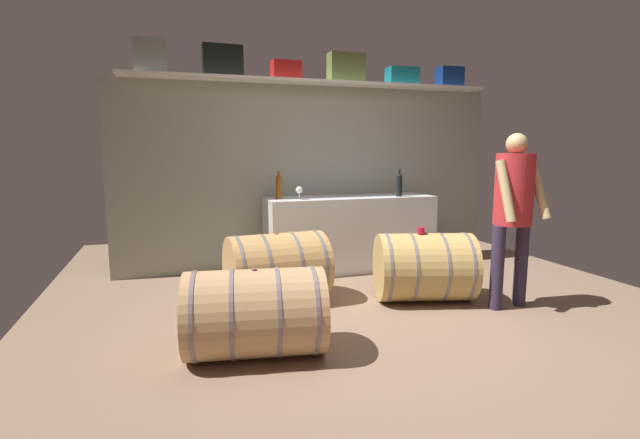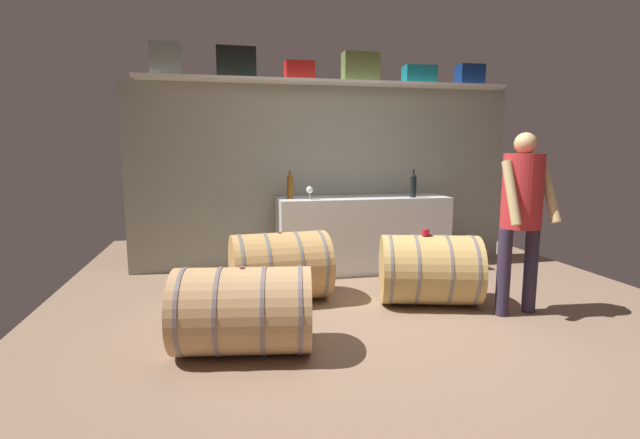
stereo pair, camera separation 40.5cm
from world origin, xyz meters
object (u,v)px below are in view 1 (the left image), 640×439
toolcase_red (286,70)px  wine_barrel_near (424,267)px  toolcase_black (222,61)px  wine_barrel_flank (255,313)px  toolcase_olive (346,68)px  wine_glass (299,190)px  wine_bottle_dark (399,184)px  wine_barrel_far (277,268)px  toolcase_grey (149,57)px  toolcase_teal (402,76)px  toolcase_navy (449,77)px  tasting_cup (421,231)px  winemaker_pouring (514,202)px  wine_bottle_amber (279,186)px  work_cabinet (350,233)px

toolcase_red → wine_barrel_near: bearing=-60.4°
toolcase_black → wine_barrel_flank: (-0.08, -2.25, -2.06)m
toolcase_olive → wine_glass: size_ratio=2.88×
wine_barrel_near → wine_barrel_flank: size_ratio=0.99×
toolcase_olive → wine_bottle_dark: (0.54, -0.36, -1.35)m
toolcase_black → wine_barrel_far: size_ratio=0.45×
toolcase_grey → wine_barrel_near: size_ratio=0.33×
toolcase_olive → toolcase_teal: toolcase_olive is taller
toolcase_navy → tasting_cup: (-1.23, -1.53, -1.65)m
wine_barrel_near → winemaker_pouring: winemaker_pouring is taller
toolcase_black → wine_barrel_near: 3.05m
wine_barrel_near → tasting_cup: size_ratio=15.32×
toolcase_red → wine_barrel_flank: bearing=-111.5°
wine_bottle_dark → wine_barrel_near: wine_bottle_dark is taller
wine_glass → tasting_cup: (0.85, -1.18, -0.30)m
toolcase_black → wine_bottle_amber: 1.48m
toolcase_olive → wine_barrel_near: toolcase_olive is taller
wine_barrel_flank → wine_bottle_amber: bearing=81.5°
toolcase_teal → wine_bottle_amber: toolcase_teal is taller
wine_glass → wine_barrel_flank: wine_glass is taller
wine_bottle_dark → wine_bottle_amber: size_ratio=1.03×
wine_bottle_dark → wine_barrel_flank: bearing=-137.5°
toolcase_grey → toolcase_red: toolcase_grey is taller
toolcase_black → toolcase_teal: toolcase_black is taller
toolcase_red → toolcase_navy: toolcase_navy is taller
wine_glass → tasting_cup: size_ratio=2.20×
toolcase_red → tasting_cup: bearing=-61.8°
wine_barrel_far → wine_bottle_amber: bearing=70.8°
toolcase_red → wine_bottle_amber: (-0.15, -0.22, -1.29)m
tasting_cup → winemaker_pouring: winemaker_pouring is taller
wine_bottle_dark → wine_glass: wine_bottle_dark is taller
toolcase_teal → wine_barrel_flank: 3.75m
wine_barrel_near → winemaker_pouring: size_ratio=0.65×
toolcase_black → wine_barrel_flank: 3.05m
toolcase_teal → wine_barrel_far: size_ratio=0.40×
toolcase_navy → tasting_cup: 2.57m
work_cabinet → wine_barrel_near: size_ratio=1.96×
wine_bottle_dark → wine_barrel_near: bearing=-105.3°
wine_bottle_amber → toolcase_navy: bearing=5.6°
toolcase_olive → wine_barrel_flank: toolcase_olive is taller
toolcase_olive → wine_bottle_dark: bearing=-34.2°
wine_barrel_near → toolcase_navy: bearing=67.5°
wine_barrel_flank → winemaker_pouring: 2.47m
toolcase_grey → wine_barrel_near: toolcase_grey is taller
wine_bottle_amber → tasting_cup: size_ratio=4.72×
toolcase_grey → toolcase_red: 1.45m
work_cabinet → winemaker_pouring: size_ratio=1.27×
toolcase_black → toolcase_red: (0.71, 0.00, -0.06)m
toolcase_navy → wine_bottle_amber: size_ratio=0.98×
toolcase_grey → toolcase_navy: (3.58, 0.00, -0.04)m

